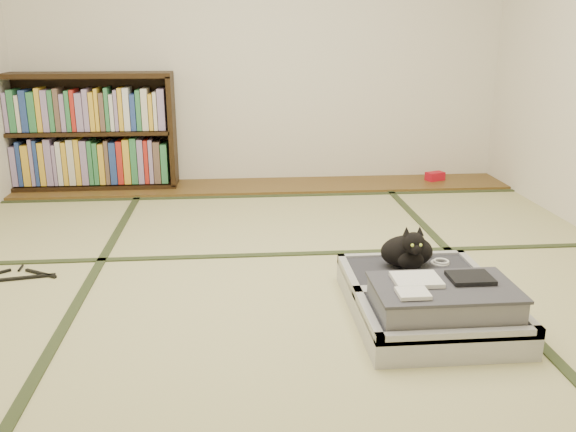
{
  "coord_description": "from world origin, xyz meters",
  "views": [
    {
      "loc": [
        -0.23,
        -2.89,
        1.24
      ],
      "look_at": [
        0.05,
        0.35,
        0.25
      ],
      "focal_mm": 38.0,
      "sensor_mm": 36.0,
      "label": 1
    }
  ],
  "objects": [
    {
      "name": "hanger",
      "position": [
        -1.41,
        0.18,
        0.01
      ],
      "size": [
        0.45,
        0.24,
        0.01
      ],
      "color": "black",
      "rests_on": "floor"
    },
    {
      "name": "floor",
      "position": [
        0.0,
        0.0,
        0.0
      ],
      "size": [
        4.5,
        4.5,
        0.0
      ],
      "primitive_type": "plane",
      "color": "#BFB97F",
      "rests_on": "ground"
    },
    {
      "name": "bookcase",
      "position": [
        -1.39,
        2.07,
        0.45
      ],
      "size": [
        1.34,
        0.31,
        0.92
      ],
      "color": "black",
      "rests_on": "wood_strip"
    },
    {
      "name": "cable_coil",
      "position": [
        0.77,
        -0.13,
        0.14
      ],
      "size": [
        0.09,
        0.09,
        0.02
      ],
      "color": "white",
      "rests_on": "suitcase"
    },
    {
      "name": "tatami_borders",
      "position": [
        0.0,
        0.49,
        0.0
      ],
      "size": [
        4.0,
        4.5,
        0.01
      ],
      "color": "#2D381E",
      "rests_on": "ground"
    },
    {
      "name": "suitcase",
      "position": [
        0.61,
        -0.47,
        0.09
      ],
      "size": [
        0.66,
        0.89,
        0.26
      ],
      "color": "#9FA0A3",
      "rests_on": "floor"
    },
    {
      "name": "cat",
      "position": [
        0.59,
        -0.17,
        0.22
      ],
      "size": [
        0.3,
        0.3,
        0.24
      ],
      "color": "black",
      "rests_on": "suitcase"
    },
    {
      "name": "red_item",
      "position": [
        1.45,
        2.03,
        0.06
      ],
      "size": [
        0.17,
        0.14,
        0.07
      ],
      "primitive_type": "cube",
      "rotation": [
        0.0,
        0.0,
        0.37
      ],
      "color": "red",
      "rests_on": "wood_strip"
    },
    {
      "name": "wood_strip",
      "position": [
        0.0,
        2.0,
        0.01
      ],
      "size": [
        4.0,
        0.5,
        0.02
      ],
      "primitive_type": "cube",
      "color": "brown",
      "rests_on": "ground"
    }
  ]
}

